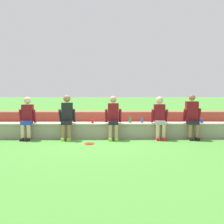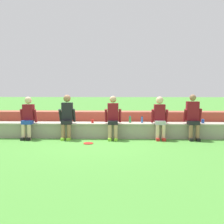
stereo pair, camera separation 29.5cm
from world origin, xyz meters
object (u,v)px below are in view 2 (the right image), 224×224
Objects in this scene: person_center at (113,117)px; plastic_cup_right_end at (203,121)px; water_bottle_mid_left at (142,120)px; person_far_right at (193,116)px; person_right_of_center at (160,116)px; person_left_of_center at (67,116)px; frisbee at (88,143)px; plastic_cup_middle at (92,121)px; water_bottle_center_gap at (130,119)px; person_far_left at (28,116)px.

person_center is 2.85m from plastic_cup_right_end.
person_far_right is at bearing -9.89° from water_bottle_mid_left.
person_right_of_center is (1.45, 0.03, 0.00)m from person_center.
person_left_of_center is 5.00× the size of frisbee.
plastic_cup_middle is 1.01m from frisbee.
plastic_cup_middle is (-2.10, 0.17, -0.18)m from person_right_of_center.
water_bottle_mid_left is (2.35, 0.29, -0.15)m from person_left_of_center.
water_bottle_center_gap is at bearing 38.57° from frisbee.
person_far_right reaches higher than plastic_cup_right_end.
person_right_of_center is at bearing 0.48° from person_far_left.
water_bottle_center_gap is (3.20, 0.31, -0.12)m from person_far_left.
person_far_right is at bearing -0.69° from person_right_of_center.
water_bottle_center_gap reaches higher than plastic_cup_middle.
person_far_left is at bearing -174.25° from plastic_cup_middle.
person_far_left is at bearing -175.39° from water_bottle_mid_left.
person_right_of_center is (2.87, 0.04, -0.02)m from person_left_of_center.
person_far_left is 2.66m from person_center.
person_right_of_center is at bearing -4.54° from plastic_cup_middle.
person_far_left is 0.96× the size of person_left_of_center.
person_left_of_center is at bearing -179.75° from person_center.
water_bottle_center_gap is at bearing 5.18° from plastic_cup_middle.
person_far_right is at bearing 12.40° from frisbee.
person_right_of_center is 0.60m from water_bottle_mid_left.
person_left_of_center is (1.23, -0.00, 0.03)m from person_far_left.
plastic_cup_right_end is (1.92, -0.03, -0.04)m from water_bottle_mid_left.
water_bottle_center_gap is at bearing 5.53° from person_far_left.
person_center is 1.45m from person_right_of_center.
water_bottle_center_gap is 1.67× the size of plastic_cup_right_end.
person_far_left is 3.59m from water_bottle_mid_left.
person_far_right is at bearing 0.25° from person_far_left.
person_far_right is at bearing 0.48° from person_center.
water_bottle_mid_left reaches higher than frisbee.
person_right_of_center is at bearing 0.77° from person_left_of_center.
water_bottle_mid_left is (3.58, 0.29, -0.12)m from person_far_left.
water_bottle_mid_left is 1.92m from plastic_cup_right_end.
person_far_right is 6.48× the size of water_bottle_mid_left.
plastic_cup_middle is at bearing -179.13° from plastic_cup_right_end.
person_center is at bearing 44.35° from frisbee.
person_right_of_center is 12.15× the size of plastic_cup_middle.
person_center reaches higher than plastic_cup_right_end.
person_center is at bearing 0.03° from person_far_left.
water_bottle_mid_left is at bearing 17.29° from person_center.
person_far_right is at bearing -8.56° from water_bottle_center_gap.
person_far_right is 12.76× the size of plastic_cup_middle.
person_left_of_center reaches higher than plastic_cup_middle.
person_right_of_center is 10.27× the size of plastic_cup_right_end.
plastic_cup_middle is at bearing 176.70° from person_far_right.
person_center is at bearing -150.34° from water_bottle_center_gap.
person_far_left is 0.95× the size of person_far_right.
person_center is 0.71m from plastic_cup_middle.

